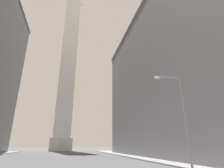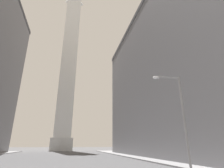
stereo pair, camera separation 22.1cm
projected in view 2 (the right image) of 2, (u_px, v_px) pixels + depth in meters
name	position (u px, v px, depth m)	size (l,w,h in m)	color
sidewalk_right	(156.00, 159.00, 24.54)	(5.00, 78.78, 0.15)	gray
building_right	(197.00, 77.00, 33.41)	(22.46, 46.86, 28.66)	slate
obelisk	(69.00, 61.00, 71.32)	(7.41, 7.41, 70.90)	silver
street_lamp	(179.00, 109.00, 15.63)	(2.81, 0.36, 8.11)	gray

